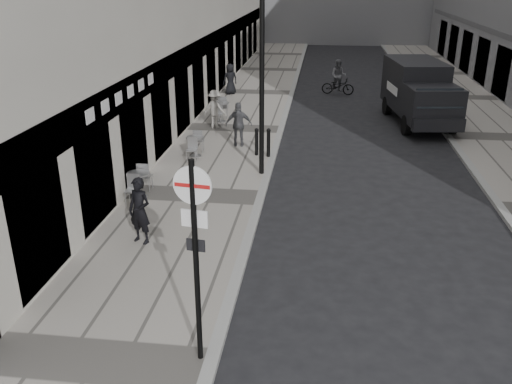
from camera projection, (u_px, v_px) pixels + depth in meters
sidewalk at (235, 129)px, 23.55m from camera, size 4.00×60.00×0.12m
far_sidewalk at (498, 138)px, 22.30m from camera, size 4.00×60.00×0.12m
walking_man at (140, 211)px, 13.30m from camera, size 0.72×0.60×1.70m
sign_post at (195, 238)px, 8.65m from camera, size 0.63×0.14×3.68m
lamppost at (262, 70)px, 16.93m from camera, size 0.28×0.28×6.18m
bollard_near at (268, 144)px, 19.69m from camera, size 0.13×0.13×0.99m
bollard_far at (257, 143)px, 19.85m from camera, size 0.13×0.13×0.95m
panel_van at (419, 90)px, 24.17m from camera, size 2.83×5.96×2.70m
cyclist at (338, 81)px, 30.18m from camera, size 1.87×0.91×1.94m
pedestrian_a at (239, 125)px, 20.74m from camera, size 1.04×0.52×1.72m
pedestrian_b at (215, 109)px, 23.22m from camera, size 1.18×0.86×1.64m
pedestrian_c at (230, 79)px, 29.67m from camera, size 0.97×0.88×1.66m
cafe_table_near at (195, 145)px, 19.74m from camera, size 0.67×1.50×0.86m
cafe_table_mid at (139, 183)px, 16.14m from camera, size 0.70×1.58×0.90m
cafe_table_far at (220, 110)px, 24.29m from camera, size 0.79×1.79×1.02m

